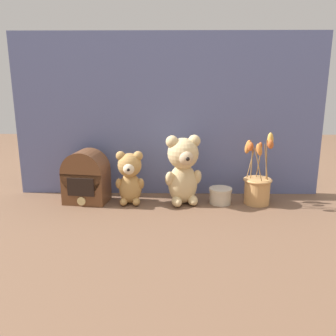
% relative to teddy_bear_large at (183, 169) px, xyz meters
% --- Properties ---
extents(ground_plane, '(4.00, 4.00, 0.00)m').
position_rel_teddy_bear_large_xyz_m(ground_plane, '(-0.07, -0.02, -0.16)').
color(ground_plane, brown).
extents(backdrop_wall, '(1.40, 0.02, 0.73)m').
position_rel_teddy_bear_large_xyz_m(backdrop_wall, '(-0.07, 0.15, 0.21)').
color(backdrop_wall, slate).
rests_on(backdrop_wall, ground).
extents(teddy_bear_large, '(0.17, 0.15, 0.30)m').
position_rel_teddy_bear_large_xyz_m(teddy_bear_large, '(0.00, 0.00, 0.00)').
color(teddy_bear_large, '#DBBC84').
rests_on(teddy_bear_large, ground).
extents(teddy_bear_medium, '(0.12, 0.12, 0.23)m').
position_rel_teddy_bear_large_xyz_m(teddy_bear_medium, '(-0.23, -0.01, -0.04)').
color(teddy_bear_medium, tan).
rests_on(teddy_bear_medium, ground).
extents(flower_vase, '(0.13, 0.14, 0.32)m').
position_rel_teddy_bear_large_xyz_m(flower_vase, '(0.32, 0.00, -0.07)').
color(flower_vase, tan).
rests_on(flower_vase, ground).
extents(vintage_radio, '(0.20, 0.15, 0.23)m').
position_rel_teddy_bear_large_xyz_m(vintage_radio, '(-0.43, 0.01, -0.05)').
color(vintage_radio, brown).
rests_on(vintage_radio, ground).
extents(decorative_tin_tall, '(0.10, 0.10, 0.07)m').
position_rel_teddy_bear_large_xyz_m(decorative_tin_tall, '(0.16, 0.00, -0.12)').
color(decorative_tin_tall, beige).
rests_on(decorative_tin_tall, ground).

